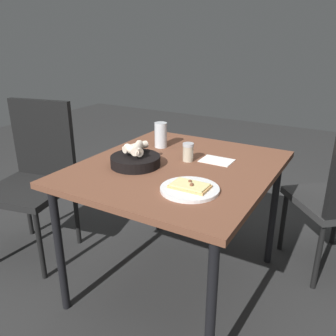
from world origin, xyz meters
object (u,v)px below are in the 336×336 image
at_px(dining_table, 177,177).
at_px(beer_glass, 161,136).
at_px(pizza_plate, 190,188).
at_px(bread_basket, 135,159).
at_px(chair_far, 35,170).
at_px(pepper_shaker, 188,153).

height_order(dining_table, beer_glass, beer_glass).
xyz_separation_m(pizza_plate, bread_basket, (0.37, -0.13, 0.02)).
distance_m(pizza_plate, chair_far, 1.13).
relative_size(dining_table, pepper_shaker, 10.92).
bearing_deg(chair_far, dining_table, -172.71).
xyz_separation_m(dining_table, beer_glass, (0.23, -0.21, 0.13)).
distance_m(beer_glass, pepper_shaker, 0.28).
relative_size(beer_glass, chair_far, 0.15).
bearing_deg(pizza_plate, pepper_shaker, -61.72).
distance_m(dining_table, pepper_shaker, 0.13).
bearing_deg(dining_table, pizza_plate, 128.47).
relative_size(dining_table, beer_glass, 7.20).
distance_m(pepper_shaker, chair_far, 0.98).
distance_m(pizza_plate, bread_basket, 0.39).
bearing_deg(bread_basket, dining_table, -148.73).
bearing_deg(chair_far, bread_basket, -179.20).
bearing_deg(dining_table, bread_basket, 31.27).
relative_size(bread_basket, chair_far, 0.26).
relative_size(pepper_shaker, chair_far, 0.10).
xyz_separation_m(bread_basket, pepper_shaker, (-0.19, -0.19, 0.01)).
xyz_separation_m(dining_table, pizza_plate, (-0.19, 0.24, 0.07)).
bearing_deg(pepper_shaker, beer_glass, -28.46).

